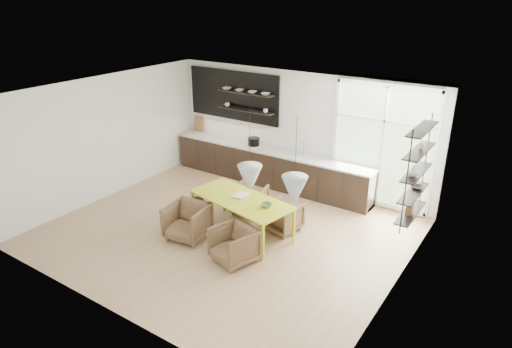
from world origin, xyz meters
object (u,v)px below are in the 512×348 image
Objects in this scene: armchair_back_left at (249,199)px; armchair_front_right at (234,245)px; wire_stool at (197,205)px; armchair_back_right at (283,216)px; armchair_front_left at (187,221)px; dining_table at (241,201)px.

armchair_back_left is 0.94× the size of armchair_front_right.
armchair_front_right is 2.01m from wire_stool.
armchair_back_right reaches higher than wire_stool.
armchair_back_right is 0.87× the size of armchair_front_left.
armchair_back_right is 1.67× the size of wire_stool.
wire_stool is (-0.45, 0.82, -0.10)m from armchair_front_left.
armchair_back_right is 1.97m from wire_stool.
dining_table is at bearing 52.32° from armchair_back_right.
armchair_front_left is 1.07× the size of armchair_front_right.
wire_stool is (-1.90, -0.52, -0.05)m from armchair_back_right.
armchair_front_right is 1.81× the size of wire_stool.
dining_table is 2.90× the size of armchair_front_left.
armchair_front_left is at bearing -170.18° from armchair_front_right.
dining_table is at bearing 105.63° from armchair_back_left.
armchair_front_left is 1.93× the size of wire_stool.
armchair_back_right is (1.04, -0.29, -0.01)m from armchair_back_left.
armchair_front_left reaches higher than armchair_back_right.
dining_table reaches higher than armchair_back_right.
dining_table is 1.34m from wire_stool.
wire_stool is at bearing 167.81° from armchair_front_right.
armchair_back_left is 1.67m from armchair_front_left.
armchair_back_left is at bearing 125.58° from dining_table.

